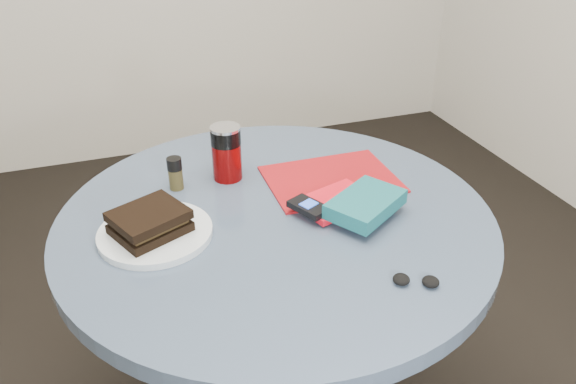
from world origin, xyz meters
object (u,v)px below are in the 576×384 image
object	(u,v)px
novel	(366,204)
table	(276,269)
soda_can	(227,153)
mp3_player	(309,207)
red_book	(335,201)
sandwich	(149,222)
headphones	(416,281)
pepper_grinder	(175,173)
magazine	(331,179)
plate	(155,233)

from	to	relation	value
novel	table	bearing A→B (deg)	122.38
soda_can	mp3_player	distance (m)	0.28
red_book	novel	xyz separation A→B (m)	(0.04, -0.07, 0.02)
table	mp3_player	world-z (taller)	mp3_player
red_book	novel	bearing A→B (deg)	-76.42
sandwich	soda_can	world-z (taller)	soda_can
sandwich	red_book	distance (m)	0.43
table	headphones	world-z (taller)	headphones
novel	headphones	size ratio (longest dim) A/B	1.89
sandwich	pepper_grinder	size ratio (longest dim) A/B	2.19
magazine	plate	bearing A→B (deg)	-166.35
table	mp3_player	xyz separation A→B (m)	(0.06, -0.04, 0.19)
pepper_grinder	magazine	distance (m)	0.39
headphones	red_book	bearing A→B (deg)	95.72
table	soda_can	world-z (taller)	soda_can
red_book	pepper_grinder	bearing A→B (deg)	130.82
table	magazine	size ratio (longest dim) A/B	3.11
mp3_player	table	bearing A→B (deg)	146.89
table	headphones	bearing A→B (deg)	-62.35
soda_can	novel	bearing A→B (deg)	-49.34
table	novel	bearing A→B (deg)	-25.26
red_book	headphones	distance (m)	0.31
red_book	novel	world-z (taller)	novel
table	novel	xyz separation A→B (m)	(0.18, -0.09, 0.20)
table	novel	distance (m)	0.29
pepper_grinder	headphones	bearing A→B (deg)	-54.60
novel	soda_can	bearing A→B (deg)	98.30
sandwich	soda_can	size ratio (longest dim) A/B	1.29
headphones	plate	bearing A→B (deg)	143.76
sandwich	soda_can	bearing A→B (deg)	43.23
novel	red_book	bearing A→B (deg)	88.97
red_book	magazine	bearing A→B (deg)	53.70
plate	magazine	size ratio (longest dim) A/B	0.76
headphones	sandwich	bearing A→B (deg)	144.59
magazine	red_book	distance (m)	0.13
magazine	mp3_player	bearing A→B (deg)	-128.35
table	headphones	size ratio (longest dim) A/B	10.66
novel	headphones	xyz separation A→B (m)	(-0.01, -0.24, -0.03)
magazine	red_book	size ratio (longest dim) A/B	1.86
soda_can	red_book	xyz separation A→B (m)	(0.20, -0.22, -0.06)
plate	novel	xyz separation A→B (m)	(0.46, -0.08, 0.03)
magazine	novel	xyz separation A→B (m)	(0.00, -0.19, 0.03)
magazine	table	bearing A→B (deg)	-150.09
sandwich	headphones	distance (m)	0.56
magazine	mp3_player	size ratio (longest dim) A/B	3.06
table	mp3_player	size ratio (longest dim) A/B	9.52
soda_can	mp3_player	world-z (taller)	soda_can
magazine	red_book	bearing A→B (deg)	-107.70
plate	novel	bearing A→B (deg)	-10.41
sandwich	red_book	world-z (taller)	sandwich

